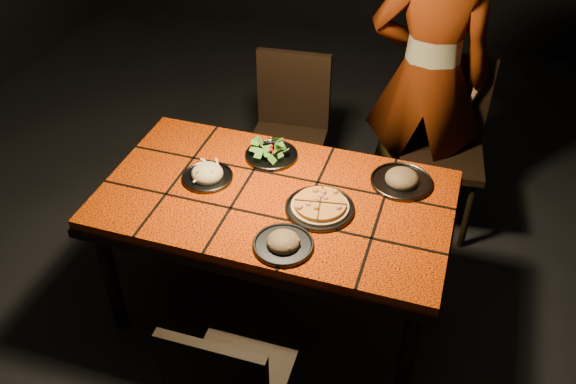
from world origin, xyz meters
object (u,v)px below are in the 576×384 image
(plate_pasta, at_px, (207,175))
(chair_far_right, at_px, (443,133))
(diner, at_px, (428,77))
(plate_pizza, at_px, (320,207))
(chair_far_left, at_px, (290,124))
(dining_table, at_px, (275,208))

(plate_pasta, bearing_deg, chair_far_right, 44.62)
(plate_pasta, bearing_deg, diner, 49.03)
(plate_pizza, xyz_separation_m, plate_pasta, (-0.57, 0.06, 0.00))
(chair_far_left, distance_m, plate_pizza, 1.05)
(dining_table, relative_size, plate_pasta, 6.69)
(chair_far_left, bearing_deg, plate_pizza, -69.85)
(chair_far_left, height_order, plate_pizza, chair_far_left)
(plate_pizza, distance_m, plate_pasta, 0.57)
(chair_far_left, distance_m, chair_far_right, 0.89)
(dining_table, xyz_separation_m, chair_far_left, (-0.22, 0.89, -0.12))
(dining_table, xyz_separation_m, chair_far_right, (0.67, 1.02, -0.08))
(chair_far_left, bearing_deg, dining_table, -81.53)
(diner, bearing_deg, chair_far_right, 172.30)
(chair_far_left, relative_size, plate_pizza, 3.11)
(plate_pasta, bearing_deg, chair_far_left, 81.61)
(dining_table, relative_size, chair_far_right, 1.58)
(chair_far_right, relative_size, plate_pasta, 4.23)
(chair_far_left, relative_size, diner, 0.53)
(diner, bearing_deg, plate_pasta, 45.82)
(chair_far_left, xyz_separation_m, plate_pasta, (-0.13, -0.87, 0.22))
(chair_far_left, height_order, chair_far_right, chair_far_right)
(chair_far_left, xyz_separation_m, chair_far_right, (0.88, 0.13, 0.03))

